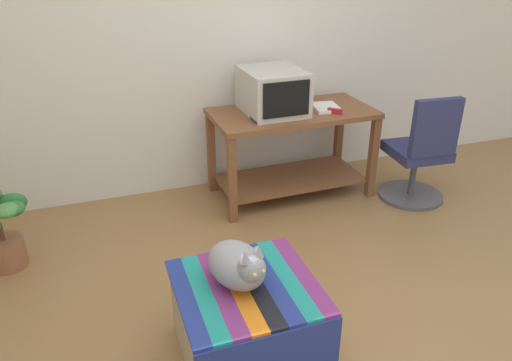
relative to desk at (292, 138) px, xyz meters
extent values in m
plane|color=olive|center=(-0.51, -1.60, -0.49)|extent=(14.00, 14.00, 0.00)
cube|color=silver|center=(-0.51, 0.45, 0.81)|extent=(8.00, 0.10, 2.60)
cube|color=brown|center=(-0.59, -0.29, -0.15)|extent=(0.06, 0.06, 0.68)
cube|color=brown|center=(0.60, -0.27, -0.15)|extent=(0.06, 0.06, 0.68)
cube|color=brown|center=(0.59, 0.29, -0.15)|extent=(0.06, 0.06, 0.68)
cube|color=brown|center=(-0.60, 0.27, -0.15)|extent=(0.06, 0.06, 0.68)
cube|color=brown|center=(0.00, 0.00, -0.35)|extent=(1.18, 0.56, 0.02)
cube|color=brown|center=(0.00, 0.00, 0.21)|extent=(1.28, 0.66, 0.04)
cube|color=#BCB7A8|center=(-0.16, 0.03, 0.24)|extent=(0.31, 0.37, 0.02)
cube|color=#BCB7A8|center=(-0.16, 0.03, 0.40)|extent=(0.45, 0.52, 0.33)
cube|color=black|center=(-0.15, -0.23, 0.40)|extent=(0.36, 0.02, 0.26)
cube|color=#333338|center=(-0.18, -0.15, 0.24)|extent=(0.40, 0.16, 0.02)
cube|color=white|center=(0.27, -0.04, 0.24)|extent=(0.23, 0.28, 0.03)
cube|color=tan|center=(-0.91, -1.58, -0.28)|extent=(0.64, 0.61, 0.41)
cube|color=navy|center=(-1.20, -1.58, -0.07)|extent=(0.08, 0.66, 0.02)
cube|color=#1E897A|center=(-1.12, -1.58, -0.07)|extent=(0.08, 0.66, 0.02)
cube|color=#7A2D6B|center=(-1.03, -1.58, -0.07)|extent=(0.08, 0.66, 0.02)
cube|color=orange|center=(-0.95, -1.58, -0.07)|extent=(0.08, 0.66, 0.02)
cube|color=black|center=(-0.87, -1.58, -0.07)|extent=(0.08, 0.66, 0.02)
cube|color=navy|center=(-0.78, -1.58, -0.07)|extent=(0.08, 0.66, 0.02)
cube|color=#1E897A|center=(-0.70, -1.58, -0.07)|extent=(0.08, 0.66, 0.02)
cube|color=#7A2D6B|center=(-0.62, -1.58, -0.07)|extent=(0.08, 0.66, 0.02)
ellipsoid|color=gray|center=(-0.94, -1.54, 0.04)|extent=(0.32, 0.39, 0.20)
sphere|color=gray|center=(-0.91, -1.66, 0.10)|extent=(0.13, 0.13, 0.13)
cylinder|color=gray|center=(-0.87, -1.42, -0.04)|extent=(0.23, 0.20, 0.04)
cone|color=gray|center=(-0.95, -1.67, 0.18)|extent=(0.05, 0.05, 0.06)
cone|color=gray|center=(-0.88, -1.65, 0.18)|extent=(0.05, 0.05, 0.06)
sphere|color=#C6D151|center=(-0.92, -1.72, 0.11)|extent=(0.02, 0.02, 0.02)
sphere|color=#C6D151|center=(-0.87, -1.71, 0.11)|extent=(0.02, 0.02, 0.02)
cylinder|color=brown|center=(-2.13, -0.35, -0.39)|extent=(0.23, 0.23, 0.20)
cylinder|color=brown|center=(-2.13, -0.35, -0.23)|extent=(0.03, 0.03, 0.12)
ellipsoid|color=#2D7033|center=(-2.03, -0.37, -0.07)|extent=(0.14, 0.15, 0.09)
ellipsoid|color=#2D7033|center=(-2.06, -0.23, -0.10)|extent=(0.19, 0.09, 0.14)
ellipsoid|color=#4C8E42|center=(-2.06, -0.43, -0.05)|extent=(0.14, 0.15, 0.08)
cylinder|color=#4C4C51|center=(0.91, -0.40, -0.47)|extent=(0.52, 0.52, 0.03)
cylinder|color=#4C4C51|center=(0.91, -0.40, -0.29)|extent=(0.05, 0.05, 0.34)
cube|color=navy|center=(0.91, -0.40, -0.08)|extent=(0.45, 0.45, 0.08)
cube|color=navy|center=(0.90, -0.59, 0.18)|extent=(0.38, 0.09, 0.44)
cube|color=#A31E1E|center=(0.28, -0.17, 0.25)|extent=(0.10, 0.10, 0.04)
camera|label=1|loc=(-1.49, -3.37, 1.42)|focal=34.39mm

